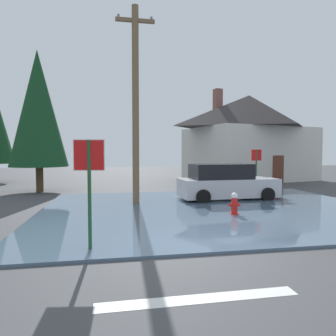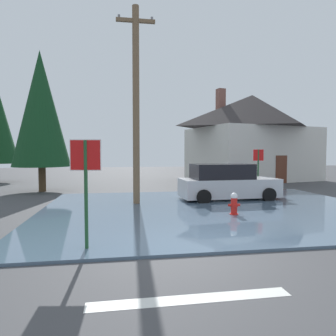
{
  "view_description": "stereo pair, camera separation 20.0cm",
  "coord_description": "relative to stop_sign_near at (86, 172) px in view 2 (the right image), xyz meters",
  "views": [
    {
      "loc": [
        -1.99,
        -6.49,
        2.21
      ],
      "look_at": [
        0.06,
        4.94,
        1.62
      ],
      "focal_mm": 32.34,
      "sensor_mm": 36.0,
      "label": 1
    },
    {
      "loc": [
        -1.8,
        -6.52,
        2.21
      ],
      "look_at": [
        0.06,
        4.94,
        1.62
      ],
      "focal_mm": 32.34,
      "sensor_mm": 36.0,
      "label": 2
    }
  ],
  "objects": [
    {
      "name": "utility_pole",
      "position": [
        1.45,
        5.84,
        2.5
      ],
      "size": [
        1.6,
        0.28,
        8.2
      ],
      "color": "brown",
      "rests_on": "ground"
    },
    {
      "name": "flood_puddle",
      "position": [
        4.35,
        4.34,
        -1.74
      ],
      "size": [
        13.04,
        10.08,
        0.07
      ],
      "primitive_type": "cube",
      "color": "#4C6075",
      "rests_on": "ground"
    },
    {
      "name": "parked_car",
      "position": [
        5.65,
        6.43,
        -0.97
      ],
      "size": [
        4.56,
        2.13,
        1.69
      ],
      "color": "silver",
      "rests_on": "ground"
    },
    {
      "name": "ground_plane",
      "position": [
        2.52,
        -0.34,
        -1.82
      ],
      "size": [
        80.0,
        80.0,
        0.1
      ],
      "primitive_type": "cube",
      "color": "#424244"
    },
    {
      "name": "stop_sign_far",
      "position": [
        8.15,
        8.45,
        -0.09
      ],
      "size": [
        0.64,
        0.08,
        2.4
      ],
      "color": "#1E4C28",
      "rests_on": "ground"
    },
    {
      "name": "house",
      "position": [
        11.44,
        16.45,
        1.79
      ],
      "size": [
        11.11,
        9.25,
        7.4
      ],
      "color": "beige",
      "rests_on": "ground"
    },
    {
      "name": "fire_hydrant",
      "position": [
        4.65,
        3.0,
        -1.37
      ],
      "size": [
        0.41,
        0.35,
        0.82
      ],
      "color": "red",
      "rests_on": "ground"
    },
    {
      "name": "pine_tree_tall_left",
      "position": [
        -3.59,
        11.15,
        2.88
      ],
      "size": [
        3.16,
        3.16,
        7.91
      ],
      "color": "#4C3823",
      "rests_on": "ground"
    },
    {
      "name": "lane_stop_bar",
      "position": [
        1.78,
        -2.53,
        -1.77
      ],
      "size": [
        3.12,
        0.32,
        0.01
      ],
      "primitive_type": "cube",
      "rotation": [
        0.0,
        0.0,
        0.01
      ],
      "color": "silver",
      "rests_on": "ground"
    },
    {
      "name": "stop_sign_near",
      "position": [
        0.0,
        0.0,
        0.0
      ],
      "size": [
        0.69,
        0.13,
        2.5
      ],
      "color": "#1E4C28",
      "rests_on": "ground"
    }
  ]
}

